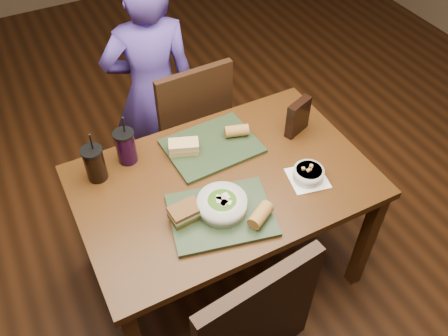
{
  "coord_description": "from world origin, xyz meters",
  "views": [
    {
      "loc": [
        -0.66,
        -1.27,
        2.3
      ],
      "look_at": [
        0.0,
        0.0,
        0.82
      ],
      "focal_mm": 38.0,
      "sensor_mm": 36.0,
      "label": 1
    }
  ],
  "objects": [
    {
      "name": "soup_bowl",
      "position": [
        0.33,
        -0.17,
        0.78
      ],
      "size": [
        0.19,
        0.19,
        0.07
      ],
      "color": "white",
      "rests_on": "dining_table"
    },
    {
      "name": "chip_bag",
      "position": [
        0.46,
        0.12,
        0.84
      ],
      "size": [
        0.15,
        0.09,
        0.18
      ],
      "primitive_type": "cube",
      "rotation": [
        0.0,
        0.0,
        0.36
      ],
      "color": "black",
      "rests_on": "dining_table"
    },
    {
      "name": "dining_table",
      "position": [
        0.0,
        0.0,
        0.66
      ],
      "size": [
        1.3,
        0.85,
        0.75
      ],
      "color": "#45260D",
      "rests_on": "ground"
    },
    {
      "name": "diner",
      "position": [
        -0.03,
        0.82,
        0.7
      ],
      "size": [
        0.55,
        0.4,
        1.4
      ],
      "primitive_type": "imported",
      "rotation": [
        0.0,
        0.0,
        3.0
      ],
      "color": "#4F389C",
      "rests_on": "ground"
    },
    {
      "name": "sandwich_far",
      "position": [
        -0.09,
        0.23,
        0.8
      ],
      "size": [
        0.16,
        0.12,
        0.06
      ],
      "color": "tan",
      "rests_on": "tray_far"
    },
    {
      "name": "tray_far",
      "position": [
        0.04,
        0.21,
        0.76
      ],
      "size": [
        0.43,
        0.34,
        0.02
      ],
      "primitive_type": "cube",
      "rotation": [
        0.0,
        0.0,
        0.05
      ],
      "color": "#23331C",
      "rests_on": "dining_table"
    },
    {
      "name": "ground",
      "position": [
        0.0,
        0.0,
        0.0
      ],
      "size": [
        6.0,
        6.0,
        0.0
      ],
      "primitive_type": "plane",
      "color": "#381C0B",
      "rests_on": "ground"
    },
    {
      "name": "cup_cola",
      "position": [
        -0.49,
        0.27,
        0.84
      ],
      "size": [
        0.1,
        0.1,
        0.26
      ],
      "color": "black",
      "rests_on": "dining_table"
    },
    {
      "name": "sandwich_near",
      "position": [
        -0.24,
        -0.13,
        0.8
      ],
      "size": [
        0.13,
        0.1,
        0.06
      ],
      "color": "#593819",
      "rests_on": "tray_near"
    },
    {
      "name": "baguette_far",
      "position": [
        0.18,
        0.21,
        0.8
      ],
      "size": [
        0.12,
        0.09,
        0.06
      ],
      "primitive_type": "cylinder",
      "rotation": [
        0.0,
        1.57,
        -0.3
      ],
      "color": "#AD7533",
      "rests_on": "tray_far"
    },
    {
      "name": "tray_near",
      "position": [
        -0.11,
        -0.18,
        0.76
      ],
      "size": [
        0.48,
        0.41,
        0.02
      ],
      "primitive_type": "cube",
      "rotation": [
        0.0,
        0.0,
        -0.23
      ],
      "color": "#23331C",
      "rests_on": "dining_table"
    },
    {
      "name": "salad_bowl",
      "position": [
        -0.09,
        -0.16,
        0.8
      ],
      "size": [
        0.21,
        0.21,
        0.07
      ],
      "color": "silver",
      "rests_on": "tray_near"
    },
    {
      "name": "cup_berry",
      "position": [
        -0.34,
        0.31,
        0.83
      ],
      "size": [
        0.1,
        0.1,
        0.26
      ],
      "color": "black",
      "rests_on": "dining_table"
    },
    {
      "name": "chair_far",
      "position": [
        0.11,
        0.63,
        0.54
      ],
      "size": [
        0.43,
        0.43,
        0.97
      ],
      "color": "black",
      "rests_on": "ground"
    },
    {
      "name": "baguette_near",
      "position": [
        0.02,
        -0.28,
        0.8
      ],
      "size": [
        0.13,
        0.11,
        0.06
      ],
      "primitive_type": "cylinder",
      "rotation": [
        0.0,
        1.57,
        0.52
      ],
      "color": "#AD7533",
      "rests_on": "tray_near"
    }
  ]
}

